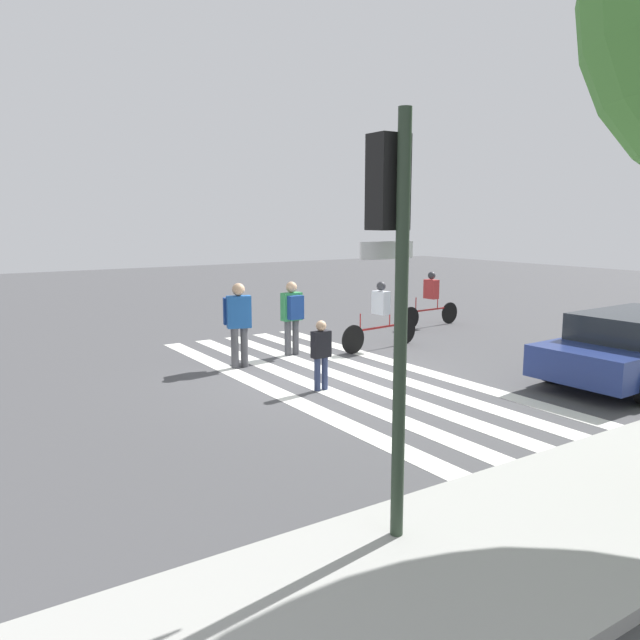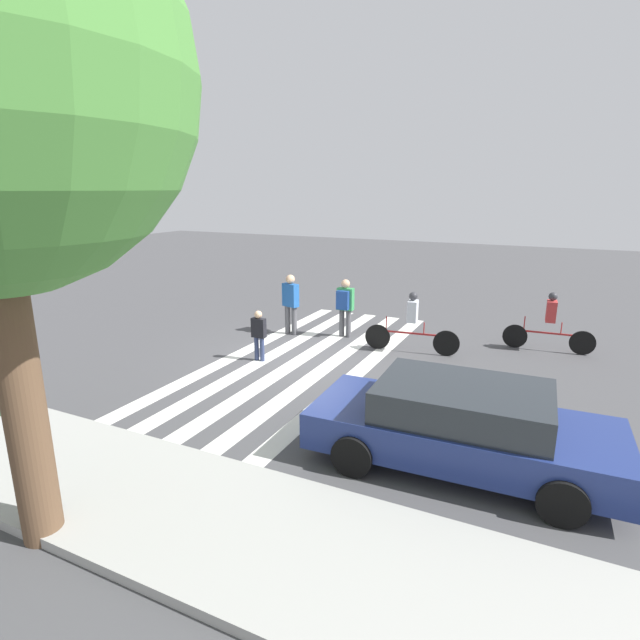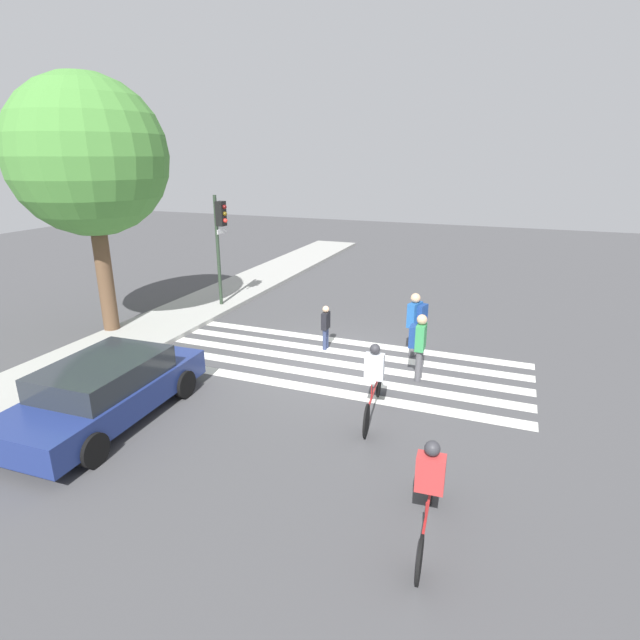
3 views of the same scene
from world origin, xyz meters
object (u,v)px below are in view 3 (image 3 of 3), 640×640
pedestrian_child_with_backpack (326,325)px  cyclist_far_lane (429,487)px  pedestrian_adult_tall_backpack (419,342)px  cyclist_mid_street (374,378)px  street_tree (88,158)px  car_parked_far_curb (106,390)px  traffic_light (220,231)px  pedestrian_adult_yellow_jacket (416,319)px

pedestrian_child_with_backpack → cyclist_far_lane: bearing=-149.7°
pedestrian_adult_tall_backpack → cyclist_mid_street: 2.20m
street_tree → pedestrian_child_with_backpack: size_ratio=5.83×
pedestrian_adult_tall_backpack → pedestrian_child_with_backpack: pedestrian_adult_tall_backpack is taller
cyclist_far_lane → pedestrian_child_with_backpack: bearing=28.2°
street_tree → cyclist_mid_street: (-2.10, -9.02, -4.38)m
cyclist_mid_street → pedestrian_adult_tall_backpack: bearing=-21.0°
cyclist_far_lane → car_parked_far_curb: 6.88m
traffic_light → car_parked_far_curb: size_ratio=0.87×
traffic_light → cyclist_mid_street: bearing=-128.6°
traffic_light → pedestrian_adult_yellow_jacket: traffic_light is taller
traffic_light → cyclist_mid_street: size_ratio=1.63×
pedestrian_adult_yellow_jacket → cyclist_far_lane: size_ratio=0.78×
cyclist_far_lane → cyclist_mid_street: size_ratio=0.92×
cyclist_mid_street → traffic_light: bearing=44.7°
traffic_light → street_tree: (-3.60, 1.87, 2.43)m
street_tree → pedestrian_adult_yellow_jacket: 10.23m
street_tree → cyclist_far_lane: 12.73m
pedestrian_child_with_backpack → pedestrian_adult_yellow_jacket: (0.45, -2.46, 0.32)m
pedestrian_adult_yellow_jacket → car_parked_far_curb: 7.93m
traffic_light → cyclist_far_lane: 12.71m
street_tree → pedestrian_adult_tall_backpack: size_ratio=4.44×
traffic_light → cyclist_far_lane: traffic_light is taller
pedestrian_adult_tall_backpack → pedestrian_adult_yellow_jacket: 1.60m
traffic_light → cyclist_mid_street: traffic_light is taller
pedestrian_adult_yellow_jacket → cyclist_mid_street: bearing=-165.9°
pedestrian_adult_tall_backpack → cyclist_far_lane: (-5.36, -1.14, -0.13)m
cyclist_far_lane → car_parked_far_curb: cyclist_far_lane is taller
pedestrian_adult_yellow_jacket → street_tree: bearing=116.5°
pedestrian_child_with_backpack → cyclist_far_lane: cyclist_far_lane is taller
street_tree → pedestrian_child_with_backpack: (1.14, -6.73, -4.52)m
cyclist_mid_street → car_parked_far_curb: size_ratio=0.53×
pedestrian_child_with_backpack → pedestrian_adult_yellow_jacket: pedestrian_adult_yellow_jacket is taller
pedestrian_adult_tall_backpack → pedestrian_adult_yellow_jacket: (1.56, 0.37, 0.05)m
pedestrian_child_with_backpack → car_parked_far_curb: size_ratio=0.28×
traffic_light → pedestrian_adult_yellow_jacket: bearing=-105.4°
cyclist_mid_street → street_tree: bearing=70.2°
traffic_light → street_tree: bearing=152.6°
street_tree → pedestrian_adult_tall_backpack: (0.03, -9.56, -4.26)m
traffic_light → car_parked_far_curb: 8.44m
car_parked_far_curb → pedestrian_adult_tall_backpack: bearing=-54.4°
pedestrian_adult_tall_backpack → street_tree: bearing=-91.2°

